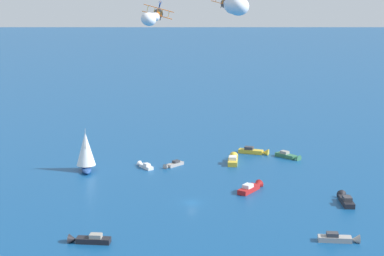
# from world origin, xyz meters

# --- Properties ---
(ground_plane) EXTENTS (2000.00, 2000.00, 0.00)m
(ground_plane) POSITION_xyz_m (0.00, 0.00, 0.00)
(ground_plane) COLOR navy
(motorboat_near_centre) EXTENTS (7.71, 7.86, 2.54)m
(motorboat_near_centre) POSITION_xyz_m (6.30, -32.70, 0.69)
(motorboat_near_centre) COLOR black
(motorboat_near_centre) RESTS_ON ground_plane
(motorboat_far_port) EXTENTS (9.56, 7.34, 2.82)m
(motorboat_far_port) POSITION_xyz_m (-25.27, 46.22, 0.76)
(motorboat_far_port) COLOR gold
(motorboat_far_port) RESTS_ON ground_plane
(motorboat_far_stbd) EXTENTS (2.96, 7.41, 2.09)m
(motorboat_far_stbd) POSITION_xyz_m (-29.53, 16.19, 0.56)
(motorboat_far_stbd) COLOR #9E9993
(motorboat_far_stbd) RESTS_ON ground_plane
(motorboat_inshore) EXTENTS (8.97, 2.90, 2.56)m
(motorboat_inshore) POSITION_xyz_m (-14.53, 50.69, 0.69)
(motorboat_inshore) COLOR #33704C
(motorboat_inshore) RESTS_ON ground_plane
(motorboat_offshore) EXTENTS (7.15, 2.41, 2.04)m
(motorboat_offshore) POSITION_xyz_m (-33.93, 9.00, 0.55)
(motorboat_offshore) COLOR white
(motorboat_offshore) RESTS_ON ground_plane
(sailboat_trailing) EXTENTS (10.24, 7.42, 12.95)m
(sailboat_trailing) POSITION_xyz_m (-41.71, -6.25, 5.91)
(sailboat_trailing) COLOR #23478C
(sailboat_trailing) RESTS_ON ground_plane
(motorboat_mid_cluster) EXTENTS (7.53, 7.68, 2.48)m
(motorboat_mid_cluster) POSITION_xyz_m (38.64, 8.73, 0.67)
(motorboat_mid_cluster) COLOR #9E9993
(motorboat_mid_cluster) RESTS_ON ground_plane
(motorboat_outer_ring_b) EXTENTS (5.24, 9.97, 2.81)m
(motorboat_outer_ring_b) POSITION_xyz_m (1.95, 18.40, 0.76)
(motorboat_outer_ring_b) COLOR #B21E1E
(motorboat_outer_ring_b) RESTS_ON ground_plane
(motorboat_outer_ring_c) EXTENTS (9.55, 9.48, 3.11)m
(motorboat_outer_ring_c) POSITION_xyz_m (-21.93, 33.66, 0.84)
(motorboat_outer_ring_c) COLOR gold
(motorboat_outer_ring_c) RESTS_ON ground_plane
(motorboat_outer_ring_d) EXTENTS (8.94, 7.97, 2.77)m
(motorboat_outer_ring_d) POSITION_xyz_m (23.50, 29.81, 0.75)
(motorboat_outer_ring_d) COLOR black
(motorboat_outer_ring_d) RESTS_ON ground_plane
(biplane_lead) EXTENTS (6.82, 6.61, 3.80)m
(biplane_lead) POSITION_xyz_m (-5.23, -6.04, 46.07)
(biplane_lead) COLOR orange
(wingwalker_lead) EXTENTS (0.67, 0.79, 1.78)m
(wingwalker_lead) POSITION_xyz_m (-4.89, -5.59, 48.18)
(wingwalker_lead) COLOR #1E4CB2
(smoke_trail_lead) EXTENTS (18.45, 15.96, 3.25)m
(smoke_trail_lead) POSITION_xyz_m (10.03, -18.49, 45.73)
(smoke_trail_lead) COLOR silver
(biplane_wingman) EXTENTS (6.82, 6.61, 3.80)m
(biplane_wingman) POSITION_xyz_m (2.50, 8.33, 48.43)
(biplane_wingman) COLOR orange
(smoke_trail_wingman) EXTENTS (28.77, 23.21, 4.46)m
(smoke_trail_wingman) POSITION_xyz_m (25.51, -10.16, 48.25)
(smoke_trail_wingman) COLOR silver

